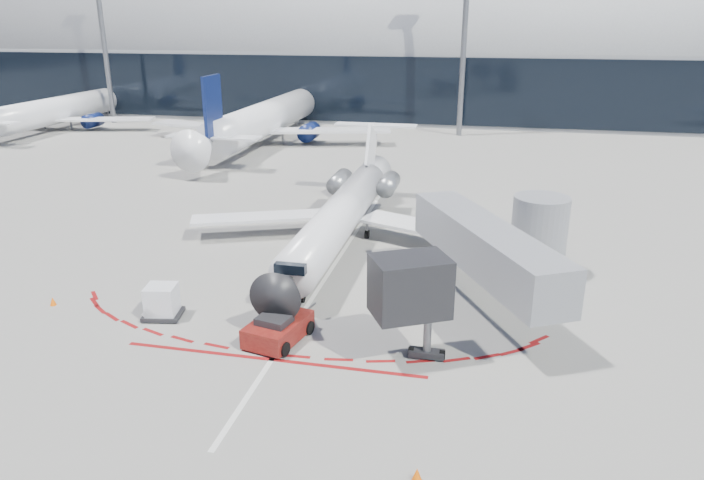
% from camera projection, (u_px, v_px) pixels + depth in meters
% --- Properties ---
extents(ground, '(260.00, 260.00, 0.00)m').
position_uv_depth(ground, '(333.00, 266.00, 38.61)').
color(ground, gray).
rests_on(ground, ground).
extents(apron_centerline, '(0.25, 40.00, 0.01)m').
position_uv_depth(apron_centerline, '(341.00, 255.00, 40.45)').
color(apron_centerline, silver).
rests_on(apron_centerline, ground).
extents(apron_stop_bar, '(14.00, 0.25, 0.01)m').
position_uv_depth(apron_stop_bar, '(272.00, 360.00, 28.02)').
color(apron_stop_bar, maroon).
rests_on(apron_stop_bar, ground).
extents(terminal_building, '(150.00, 24.15, 24.00)m').
position_uv_depth(terminal_building, '(435.00, 59.00, 95.61)').
color(terminal_building, gray).
rests_on(terminal_building, ground).
extents(jet_bridge, '(10.03, 15.20, 4.90)m').
position_uv_depth(jet_bridge, '(500.00, 249.00, 32.87)').
color(jet_bridge, gray).
rests_on(jet_bridge, ground).
extents(light_mast_west, '(0.70, 0.70, 25.00)m').
position_uv_depth(light_mast_west, '(103.00, 33.00, 87.67)').
color(light_mast_west, slate).
rests_on(light_mast_west, ground).
extents(light_mast_centre, '(0.70, 0.70, 25.00)m').
position_uv_depth(light_mast_centre, '(464.00, 35.00, 77.65)').
color(light_mast_centre, slate).
rests_on(light_mast_centre, ground).
extents(regional_jet, '(21.60, 26.64, 6.67)m').
position_uv_depth(regional_jet, '(343.00, 211.00, 41.89)').
color(regional_jet, white).
rests_on(regional_jet, ground).
extents(pushback_tug, '(2.88, 5.44, 1.38)m').
position_uv_depth(pushback_tug, '(278.00, 329.00, 29.53)').
color(pushback_tug, '#560D0C').
rests_on(pushback_tug, ground).
extents(ramp_worker, '(0.79, 0.70, 1.81)m').
position_uv_depth(ramp_worker, '(290.00, 311.00, 30.65)').
color(ramp_worker, '#A2ED19').
rests_on(ramp_worker, ground).
extents(uld_container, '(2.10, 1.88, 1.74)m').
position_uv_depth(uld_container, '(162.00, 302.00, 31.73)').
color(uld_container, black).
rests_on(uld_container, ground).
extents(safety_cone_left, '(0.33, 0.33, 0.46)m').
position_uv_depth(safety_cone_left, '(53.00, 301.00, 33.29)').
color(safety_cone_left, '#FF6205').
rests_on(safety_cone_left, ground).
extents(safety_cone_right, '(0.35, 0.35, 0.48)m').
position_uv_depth(safety_cone_right, '(417.00, 474.00, 20.63)').
color(safety_cone_right, '#FF6205').
rests_on(safety_cone_right, ground).
extents(bg_airliner_0, '(31.45, 33.30, 10.18)m').
position_uv_depth(bg_airliner_0, '(57.00, 91.00, 85.21)').
color(bg_airliner_0, white).
rests_on(bg_airliner_0, ground).
extents(bg_airliner_1, '(35.71, 37.81, 11.55)m').
position_uv_depth(bg_airliner_1, '(266.00, 94.00, 75.50)').
color(bg_airliner_1, white).
rests_on(bg_airliner_1, ground).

